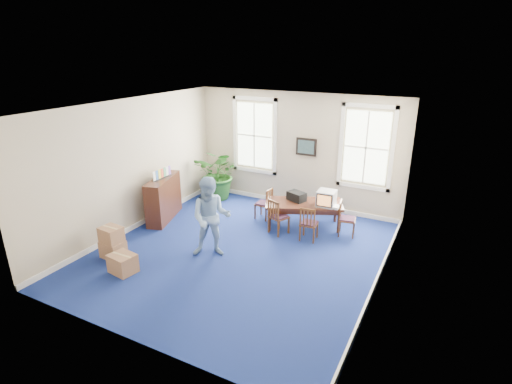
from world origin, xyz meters
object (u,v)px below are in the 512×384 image
at_px(credenza, 164,198).
at_px(cardboard_boxes, 122,241).
at_px(man, 211,217).
at_px(crt_tv, 326,198).
at_px(potted_plant, 219,174).
at_px(conference_table, 303,214).
at_px(chair_near_left, 279,216).

height_order(credenza, cardboard_boxes, credenza).
relative_size(man, cardboard_boxes, 1.38).
relative_size(crt_tv, credenza, 0.31).
bearing_deg(potted_plant, credenza, -104.69).
bearing_deg(cardboard_boxes, conference_table, 48.46).
bearing_deg(man, credenza, 126.93).
height_order(crt_tv, chair_near_left, crt_tv).
bearing_deg(man, crt_tv, 25.70).
xyz_separation_m(crt_tv, credenza, (-4.02, -1.26, -0.26)).
distance_m(crt_tv, cardboard_boxes, 4.83).
relative_size(credenza, potted_plant, 0.96).
bearing_deg(conference_table, cardboard_boxes, -155.13).
bearing_deg(credenza, potted_plant, 57.78).
height_order(crt_tv, man, man).
relative_size(conference_table, potted_plant, 1.23).
xyz_separation_m(crt_tv, chair_near_left, (-0.95, -0.69, -0.40)).
distance_m(chair_near_left, credenza, 3.12).
distance_m(man, cardboard_boxes, 2.01).
bearing_deg(potted_plant, cardboard_boxes, -89.52).
distance_m(man, credenza, 2.49).
relative_size(crt_tv, man, 0.26).
relative_size(man, potted_plant, 1.15).
relative_size(crt_tv, potted_plant, 0.30).
height_order(chair_near_left, credenza, credenza).
bearing_deg(credenza, conference_table, 1.93).
distance_m(conference_table, cardboard_boxes, 4.39).
xyz_separation_m(chair_near_left, potted_plant, (-2.56, 1.37, 0.33)).
bearing_deg(conference_table, credenza, 175.87).
bearing_deg(chair_near_left, conference_table, -98.12).
xyz_separation_m(credenza, potted_plant, (0.51, 1.94, 0.19)).
xyz_separation_m(conference_table, potted_plant, (-2.95, 0.72, 0.45)).
relative_size(crt_tv, cardboard_boxes, 0.36).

